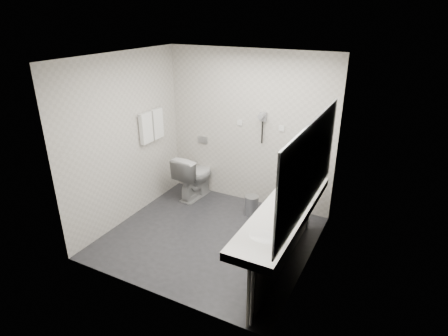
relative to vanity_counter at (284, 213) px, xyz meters
The scene contains 32 objects.
floor 1.39m from the vanity_counter, 169.92° to the left, with size 2.80×2.80×0.00m, color #25252A.
ceiling 2.05m from the vanity_counter, 169.92° to the left, with size 2.80×2.80×0.00m, color silver.
wall_back 1.93m from the vanity_counter, 126.87° to the left, with size 2.80×2.80×0.00m, color beige.
wall_front 1.64m from the vanity_counter, 135.64° to the right, with size 2.80×2.80×0.00m, color beige.
wall_left 2.57m from the vanity_counter, behind, with size 2.60×2.60×0.00m, color beige.
wall_right 0.56m from the vanity_counter, 36.03° to the left, with size 2.60×2.60×0.00m, color beige.
vanity_counter is the anchor object (origin of this frame).
vanity_panel 0.43m from the vanity_counter, ahead, with size 0.03×2.15×0.75m, color gray.
vanity_post_near 1.12m from the vanity_counter, 86.97° to the right, with size 0.06×0.06×0.75m, color silver.
vanity_post_far 1.12m from the vanity_counter, 86.97° to the left, with size 0.06×0.06×0.75m, color silver.
mirror 0.70m from the vanity_counter, ahead, with size 0.02×2.20×1.05m, color #B2BCC6.
basin_near 0.65m from the vanity_counter, 90.00° to the right, with size 0.40×0.31×0.05m, color silver.
basin_far 0.65m from the vanity_counter, 90.00° to the left, with size 0.40×0.31×0.05m, color silver.
faucet_near 0.69m from the vanity_counter, 73.30° to the right, with size 0.04×0.04×0.15m, color silver.
faucet_far 0.69m from the vanity_counter, 73.30° to the left, with size 0.04×0.04×0.15m, color silver.
soap_bottle_a 0.20m from the vanity_counter, 53.84° to the left, with size 0.04×0.04×0.09m, color white.
soap_bottle_b 0.13m from the vanity_counter, 70.44° to the left, with size 0.08×0.08×0.10m, color white.
soap_bottle_c 0.19m from the vanity_counter, 14.76° to the right, with size 0.05×0.05×0.14m, color white.
glass_left 0.23m from the vanity_counter, 62.82° to the left, with size 0.05×0.05×0.10m, color silver.
glass_right 0.40m from the vanity_counter, 57.08° to the left, with size 0.06×0.06×0.10m, color silver.
toilet 2.34m from the vanity_counter, 148.99° to the left, with size 0.44×0.77×0.78m, color silver.
flush_plate 2.48m from the vanity_counter, 143.06° to the left, with size 0.18×0.02×0.12m, color #B2B5BA.
pedal_bin 1.50m from the vanity_counter, 128.80° to the left, with size 0.22×0.22×0.31m, color #B2B5BA.
bin_lid 1.44m from the vanity_counter, 128.80° to the left, with size 0.22×0.22×0.01m, color #B2B5BA.
towel_rail 2.69m from the vanity_counter, 163.14° to the left, with size 0.02×0.02×0.62m, color silver.
towel_near 2.59m from the vanity_counter, 166.10° to the left, with size 0.07×0.24×0.48m, color white.
towel_far 2.67m from the vanity_counter, 160.15° to the left, with size 0.07×0.24×0.48m, color white.
dryer_cradle 1.85m from the vanity_counter, 120.76° to the left, with size 0.10×0.04×0.14m, color gray.
dryer_barrel 1.81m from the vanity_counter, 122.01° to the left, with size 0.08×0.08×0.14m, color gray.
dryer_cord 1.76m from the vanity_counter, 121.02° to the left, with size 0.02×0.02×0.35m, color black.
switch_plate_a 2.04m from the vanity_counter, 130.59° to the left, with size 0.09×0.02×0.09m, color silver.
switch_plate_b 1.69m from the vanity_counter, 111.13° to the left, with size 0.09×0.02×0.09m, color silver.
Camera 1 is at (2.25, -3.92, 3.01)m, focal length 29.72 mm.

